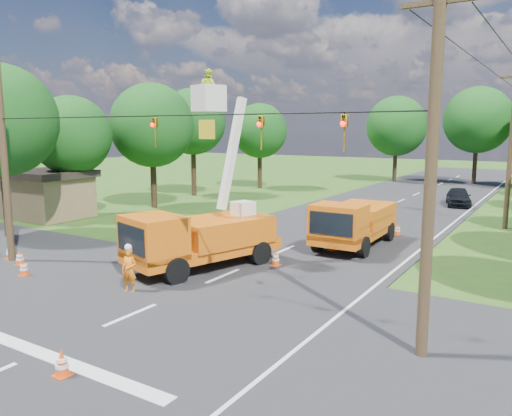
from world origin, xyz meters
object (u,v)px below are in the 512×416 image
Objects in this scene: ground_worker at (129,270)px; tree_left_d at (152,126)px; traffic_cone_5 at (20,258)px; shed at (47,193)px; traffic_cone_4 at (24,268)px; pole_right_mid at (511,142)px; tree_far_a at (397,126)px; tree_far_b at (478,120)px; traffic_cone_1 at (62,363)px; second_truck at (354,222)px; pole_right_near at (432,160)px; traffic_cone_6 at (10,252)px; traffic_cone_2 at (276,258)px; tree_left_f at (260,131)px; traffic_cone_3 at (333,244)px; tree_left_e at (193,122)px; traffic_cone_7 at (397,229)px; bucket_truck at (200,229)px; tree_left_c at (71,136)px; distant_car at (458,197)px; pole_left at (4,161)px; tree_left_b at (0,121)px.

ground_worker is 20.88m from tree_left_d.
ground_worker is 2.31× the size of traffic_cone_5.
traffic_cone_4 is at bearing -39.36° from shed.
pole_right_mid reaches higher than tree_far_a.
traffic_cone_1 is at bearing -91.69° from tree_far_b.
pole_right_near reaches higher than second_truck.
traffic_cone_6 is at bearing 164.96° from traffic_cone_5.
pole_right_near is at bearing -36.35° from traffic_cone_2.
traffic_cone_6 is at bearing -132.47° from pole_right_mid.
tree_far_a reaches higher than ground_worker.
tree_left_f is at bearing 130.83° from second_truck.
tree_left_d reaches higher than ground_worker.
second_truck is 1.67m from traffic_cone_3.
shed is 14.87m from tree_left_e.
traffic_cone_7 is 0.07× the size of tree_far_a.
traffic_cone_5 is at bearing -69.48° from tree_left_e.
traffic_cone_6 is at bearing -43.86° from shed.
tree_left_e is (-1.80, 7.00, 0.37)m from tree_left_d.
tree_far_b is at bearing 101.22° from bucket_truck.
ground_worker is (-4.35, -10.92, -0.45)m from second_truck.
tree_left_f reaches higher than second_truck.
shed reaches higher than traffic_cone_2.
traffic_cone_1 is 0.07× the size of tree_far_a.
tree_left_c is (-6.76, 8.93, 5.08)m from traffic_cone_6.
distant_car is at bearing 82.42° from traffic_cone_3.
traffic_cone_7 is 22.59m from tree_left_e.
pole_right_mid is at bearing 48.01° from pole_left.
tree_far_a is (11.50, 34.00, 0.75)m from tree_left_c.
bucket_truck is 0.88× the size of tree_left_e.
traffic_cone_3 is at bearing 1.09° from tree_left_c.
pole_right_mid is (10.03, 16.46, 3.39)m from bucket_truck.
traffic_cone_2 is 0.09× the size of tree_left_c.
traffic_cone_2 and traffic_cone_6 have the same top height.
tree_left_c is (-18.49, -0.35, 5.08)m from traffic_cone_3.
pole_left is at bearing -95.97° from tree_far_a.
pole_right_mid is at bearing 49.90° from ground_worker.
bucket_truck is at bearing 28.82° from traffic_cone_5.
ground_worker reaches higher than traffic_cone_2.
shed is (-26.50, -12.00, -3.49)m from pole_right_mid.
tree_far_a is (-3.47, 39.46, 4.47)m from bucket_truck.
tree_far_a reaches higher than traffic_cone_5.
traffic_cone_1 is 27.07m from tree_left_d.
pole_left reaches higher than ground_worker.
tree_left_b is 1.16× the size of tree_left_c.
second_truck reaches higher than ground_worker.
tree_left_b reaches higher than traffic_cone_4.
tree_left_b is at bearing 151.57° from traffic_cone_1.
traffic_cone_4 is at bearing -23.28° from pole_left.
traffic_cone_1 is at bearing -71.55° from ground_worker.
tree_left_f is at bearing 129.11° from traffic_cone_3.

